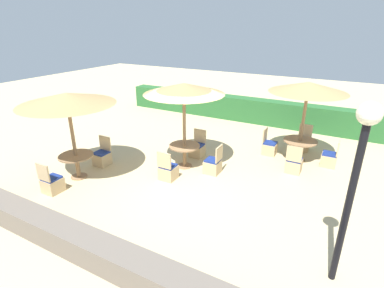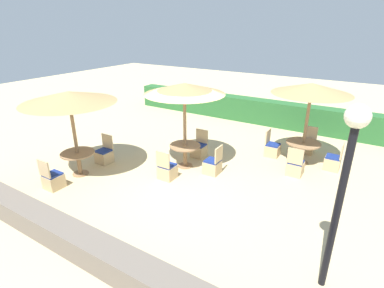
{
  "view_description": "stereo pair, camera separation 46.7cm",
  "coord_description": "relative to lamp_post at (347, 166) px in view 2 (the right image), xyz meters",
  "views": [
    {
      "loc": [
        4.07,
        -6.86,
        4.37
      ],
      "look_at": [
        0.0,
        0.6,
        0.9
      ],
      "focal_mm": 28.0,
      "sensor_mm": 36.0,
      "label": 1
    },
    {
      "loc": [
        4.48,
        -6.62,
        4.37
      ],
      "look_at": [
        0.0,
        0.6,
        0.9
      ],
      "focal_mm": 28.0,
      "sensor_mm": 36.0,
      "label": 2
    }
  ],
  "objects": [
    {
      "name": "ground_plane",
      "position": [
        -4.33,
        1.95,
        -2.35
      ],
      "size": [
        40.0,
        40.0,
        0.0
      ],
      "primitive_type": "plane",
      "color": "#C6B284"
    },
    {
      "name": "hedge_row",
      "position": [
        -4.33,
        8.33,
        -1.8
      ],
      "size": [
        13.0,
        0.7,
        1.1
      ],
      "primitive_type": "cube",
      "color": "#28602D",
      "rests_on": "ground_plane"
    },
    {
      "name": "stone_border",
      "position": [
        -4.33,
        -1.78,
        -2.09
      ],
      "size": [
        10.0,
        0.56,
        0.53
      ],
      "primitive_type": "cube",
      "color": "#6B6056",
      "rests_on": "ground_plane"
    },
    {
      "name": "lamp_post",
      "position": [
        0.0,
        0.0,
        0.0
      ],
      "size": [
        0.36,
        0.36,
        3.32
      ],
      "color": "black",
      "rests_on": "ground_plane"
    },
    {
      "name": "parasol_front_left",
      "position": [
        -7.13,
        0.51,
        0.06
      ],
      "size": [
        2.65,
        2.65,
        2.59
      ],
      "color": "#93704C",
      "rests_on": "ground_plane"
    },
    {
      "name": "round_table_front_left",
      "position": [
        -7.13,
        0.51,
        -1.79
      ],
      "size": [
        1.0,
        1.0,
        0.73
      ],
      "color": "#93704C",
      "rests_on": "ground_plane"
    },
    {
      "name": "patio_chair_front_left_north",
      "position": [
        -7.12,
        1.51,
        -2.09
      ],
      "size": [
        0.46,
        0.46,
        0.93
      ],
      "rotation": [
        0.0,
        0.0,
        3.14
      ],
      "color": "tan",
      "rests_on": "ground_plane"
    },
    {
      "name": "patio_chair_front_left_south",
      "position": [
        -7.08,
        -0.44,
        -2.09
      ],
      "size": [
        0.46,
        0.46,
        0.93
      ],
      "color": "tan",
      "rests_on": "ground_plane"
    },
    {
      "name": "parasol_center",
      "position": [
        -4.67,
        2.68,
        0.19
      ],
      "size": [
        2.43,
        2.43,
        2.71
      ],
      "color": "#93704C",
      "rests_on": "ground_plane"
    },
    {
      "name": "round_table_center",
      "position": [
        -4.67,
        2.68,
        -1.79
      ],
      "size": [
        0.98,
        0.98,
        0.74
      ],
      "color": "#93704C",
      "rests_on": "ground_plane"
    },
    {
      "name": "patio_chair_center_south",
      "position": [
        -4.69,
        1.72,
        -2.09
      ],
      "size": [
        0.46,
        0.46,
        0.93
      ],
      "color": "tan",
      "rests_on": "ground_plane"
    },
    {
      "name": "patio_chair_center_east",
      "position": [
        -3.68,
        2.72,
        -2.09
      ],
      "size": [
        0.46,
        0.46,
        0.93
      ],
      "rotation": [
        0.0,
        0.0,
        1.57
      ],
      "color": "tan",
      "rests_on": "ground_plane"
    },
    {
      "name": "patio_chair_center_north",
      "position": [
        -4.69,
        3.61,
        -2.09
      ],
      "size": [
        0.46,
        0.46,
        0.93
      ],
      "rotation": [
        0.0,
        0.0,
        3.14
      ],
      "color": "tan",
      "rests_on": "ground_plane"
    },
    {
      "name": "parasol_back_right",
      "position": [
        -1.52,
        4.93,
        0.14
      ],
      "size": [
        2.41,
        2.41,
        2.66
      ],
      "color": "#93704C",
      "rests_on": "ground_plane"
    },
    {
      "name": "round_table_back_right",
      "position": [
        -1.52,
        4.93,
        -1.77
      ],
      "size": [
        1.09,
        1.09,
        0.73
      ],
      "color": "#93704C",
      "rests_on": "ground_plane"
    },
    {
      "name": "patio_chair_back_right_north",
      "position": [
        -1.54,
        5.94,
        -2.09
      ],
      "size": [
        0.46,
        0.46,
        0.93
      ],
      "rotation": [
        0.0,
        0.0,
        3.14
      ],
      "color": "tan",
      "rests_on": "ground_plane"
    },
    {
      "name": "patio_chair_back_right_east",
      "position": [
        -0.56,
        4.97,
        -2.09
      ],
      "size": [
        0.46,
        0.46,
        0.93
      ],
      "rotation": [
        0.0,
        0.0,
        1.57
      ],
      "color": "tan",
      "rests_on": "ground_plane"
    },
    {
      "name": "patio_chair_back_right_south",
      "position": [
        -1.49,
        3.97,
        -2.09
      ],
      "size": [
        0.46,
        0.46,
        0.93
      ],
      "color": "tan",
      "rests_on": "ground_plane"
    },
    {
      "name": "patio_chair_back_right_west",
      "position": [
        -2.54,
        4.98,
        -2.09
      ],
      "size": [
        0.46,
        0.46,
        0.93
      ],
      "rotation": [
        0.0,
        0.0,
        -1.57
      ],
      "color": "tan",
      "rests_on": "ground_plane"
    }
  ]
}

